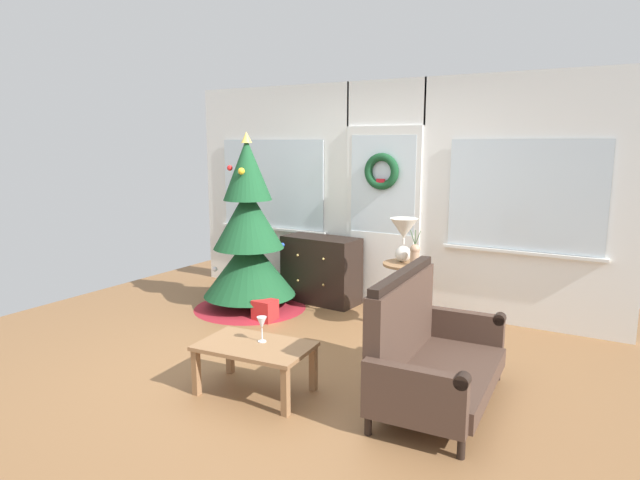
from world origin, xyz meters
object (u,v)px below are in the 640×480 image
Objects in this scene: side_table at (407,283)px; table_lamp at (404,234)px; christmas_tree at (249,244)px; dresser_cabinet at (321,270)px; gift_box at (265,310)px; settee_sofa at (427,352)px; flower_vase at (415,254)px; coffee_table at (255,351)px; wine_glass at (262,324)px.

table_lamp reaches higher than side_table.
dresser_cabinet is (0.58, 0.62, -0.35)m from christmas_tree.
gift_box is (-0.16, -0.91, -0.28)m from dresser_cabinet.
settee_sofa is (1.94, -1.82, -0.01)m from dresser_cabinet.
flower_vase is 0.40× the size of coffee_table.
side_table is 3.52× the size of wine_glass.
wine_glass is at bearing -49.89° from christmas_tree.
christmas_tree reaches higher than dresser_cabinet.
table_lamp reaches higher than dresser_cabinet.
table_lamp is 2.09m from coffee_table.
wine_glass is (-0.43, -1.84, 0.04)m from side_table.
christmas_tree reaches higher than table_lamp.
christmas_tree is 8.84× the size of gift_box.
settee_sofa is at bearing -65.55° from flower_vase.
flower_vase is 1.70m from gift_box.
dresser_cabinet is 0.66× the size of settee_sofa.
side_table is at bearing 76.72° from wine_glass.
wine_glass is (-0.37, -1.88, -0.45)m from table_lamp.
flower_vase is at bearing 4.30° from christmas_tree.
coffee_table is (1.36, -1.71, -0.41)m from christmas_tree.
dresser_cabinet is 1.31m from side_table.
settee_sofa is at bearing -61.89° from table_lamp.
table_lamp is 1.26× the size of flower_vase.
flower_vase is 1.56× the size of gift_box.
table_lamp reaches higher than gift_box.
settee_sofa is 6.26× the size of gift_box.
christmas_tree is 2.25× the size of coffee_table.
dresser_cabinet is 1.35× the size of side_table.
settee_sofa is (2.52, -1.20, -0.37)m from christmas_tree.
dresser_cabinet is at bearing 47.10° from christmas_tree.
settee_sofa is 1.27m from coffee_table.
side_table is (-0.71, 1.40, 0.11)m from settee_sofa.
coffee_table is at bearing -106.50° from flower_vase.
christmas_tree is 2.89× the size of side_table.
settee_sofa reaches higher than gift_box.
coffee_table reaches higher than gift_box.
settee_sofa is 2.04× the size of side_table.
side_table is at bearing 76.80° from coffee_table.
flower_vase is at bearing 73.50° from coffee_table.
coffee_table is 4.53× the size of wine_glass.
flower_vase reaches higher than settee_sofa.
table_lamp is at bearing 21.60° from gift_box.
christmas_tree is 0.92m from dresser_cabinet.
side_table is 0.78× the size of coffee_table.
flower_vase is at bearing 73.29° from wine_glass.
settee_sofa reaches higher than coffee_table.
table_lamp is (1.75, 0.24, 0.23)m from christmas_tree.
christmas_tree is 1.78m from table_lamp.
settee_sofa is at bearing 20.98° from wine_glass.
settee_sofa is 1.74m from table_lamp.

